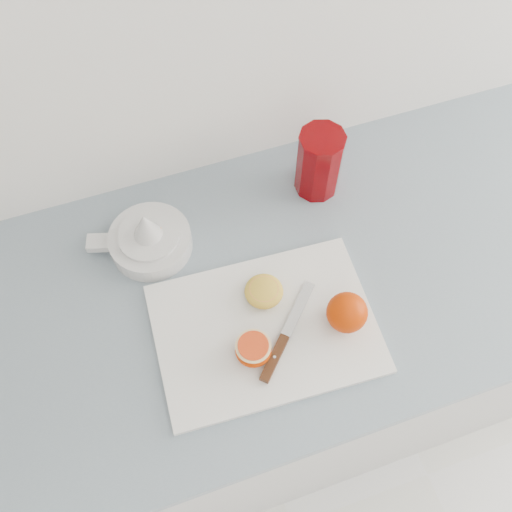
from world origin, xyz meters
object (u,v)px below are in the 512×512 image
object	(u,v)px
counter	(242,366)
cutting_board	(265,328)
half_orange	(253,349)
red_tumbler	(319,165)
citrus_juicer	(149,239)

from	to	relation	value
counter	cutting_board	distance (m)	0.46
half_orange	red_tumbler	size ratio (longest dim) A/B	0.42
counter	cutting_board	size ratio (longest dim) A/B	6.14
counter	cutting_board	xyz separation A→B (m)	(0.02, -0.09, 0.45)
counter	red_tumbler	xyz separation A→B (m)	(0.23, 0.17, 0.51)
counter	red_tumbler	bearing A→B (deg)	37.33
red_tumbler	citrus_juicer	bearing A→B (deg)	-174.87
cutting_board	counter	bearing A→B (deg)	103.57
citrus_juicer	half_orange	bearing A→B (deg)	-67.08
half_orange	red_tumbler	distance (m)	0.39
counter	citrus_juicer	size ratio (longest dim) A/B	11.98
half_orange	citrus_juicer	size ratio (longest dim) A/B	0.32
cutting_board	citrus_juicer	size ratio (longest dim) A/B	1.95
counter	cutting_board	bearing A→B (deg)	-76.43
cutting_board	half_orange	world-z (taller)	half_orange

